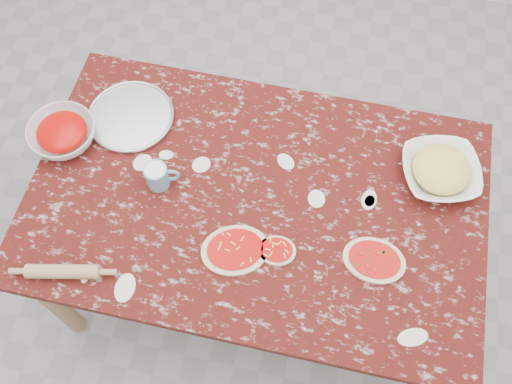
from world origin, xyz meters
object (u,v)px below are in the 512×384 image
Objects in this scene: cheese_bowl at (440,172)px; flour_mug at (158,176)px; rolling_pin at (63,272)px; pizza_tray at (131,117)px; worktable at (256,209)px; sauce_bowl at (63,134)px.

cheese_bowl is 0.99m from flour_mug.
rolling_pin is at bearing -151.39° from cheese_bowl.
flour_mug reaches higher than pizza_tray.
worktable is 6.70× the size of rolling_pin.
pizza_tray is 1.17× the size of cheese_bowl.
flour_mug reaches higher than worktable.
cheese_bowl is at bearing 14.04° from flour_mug.
cheese_bowl is 1.33m from rolling_pin.
flour_mug reaches higher than sauce_bowl.
sauce_bowl is at bearing 173.50° from worktable.
sauce_bowl is 0.53m from rolling_pin.
rolling_pin is (-0.20, -0.39, -0.03)m from flour_mug.
flour_mug is at bearing 62.69° from rolling_pin.
cheese_bowl is 1.14× the size of rolling_pin.
pizza_tray reaches higher than worktable.
pizza_tray is 1.33× the size of rolling_pin.
rolling_pin is (-1.16, -0.63, -0.01)m from cheese_bowl.
worktable is 6.54× the size of sauce_bowl.
rolling_pin is at bearing -91.36° from pizza_tray.
rolling_pin is (0.19, -0.49, -0.01)m from sauce_bowl.
flour_mug is at bearing -177.96° from worktable.
flour_mug is 0.44m from rolling_pin.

